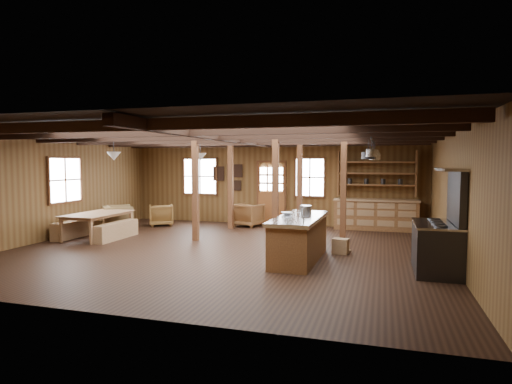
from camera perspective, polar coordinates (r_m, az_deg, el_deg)
room at (r=10.13m, az=-4.27°, el=0.04°), size 10.04×9.04×2.84m
ceiling_joists at (r=10.28m, az=-3.95°, el=7.24°), size 9.80×8.82×0.18m
timber_posts at (r=11.94m, az=1.63°, el=0.65°), size 3.95×2.35×2.80m
back_door at (r=14.40m, az=2.06°, el=-0.85°), size 1.02×0.08×2.15m
window_back_left at (r=15.23m, az=-7.44°, el=2.09°), size 1.32×0.06×1.32m
window_back_right at (r=14.10m, az=7.20°, el=1.94°), size 1.02×0.06×1.32m
window_left at (r=13.13m, az=-24.13°, el=1.48°), size 0.14×1.24×1.32m
notice_boards at (r=14.81m, az=-3.55°, el=2.22°), size 1.08×0.03×0.90m
back_counter at (r=13.73m, az=15.68°, el=-2.41°), size 2.55×0.60×2.45m
pendant_lamps at (r=11.97m, az=-12.71°, el=4.64°), size 1.86×2.36×0.66m
pot_rack at (r=9.71m, az=15.14°, el=5.00°), size 0.37×3.00×0.42m
kitchen_island at (r=9.24m, az=5.79°, el=-6.12°), size 0.93×2.52×1.20m
step_stool at (r=10.06m, az=11.20°, el=-7.10°), size 0.43×0.33×0.35m
commercial_range at (r=8.87m, az=23.26°, el=-5.79°), size 0.82×1.61×1.99m
dining_table at (r=12.61m, az=-20.15°, el=-4.22°), size 1.12×1.99×0.70m
bench_wall at (r=13.09m, az=-22.78°, el=-4.49°), size 0.32×1.71×0.47m
bench_aisle at (r=12.32m, az=-18.11°, el=-4.93°), size 0.31×1.67×0.46m
armchair_a at (r=14.49m, az=-12.53°, el=-3.02°), size 1.04×1.04×0.70m
armchair_b at (r=14.00m, az=-1.00°, el=-3.07°), size 0.99×1.01×0.75m
armchair_c at (r=13.84m, az=-17.91°, el=-3.28°), size 1.20×1.19×0.78m
counter_pot at (r=9.80m, az=6.58°, el=-2.30°), size 0.29×0.29×0.17m
bowl at (r=9.44m, az=4.14°, el=-2.87°), size 0.32×0.32×0.06m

